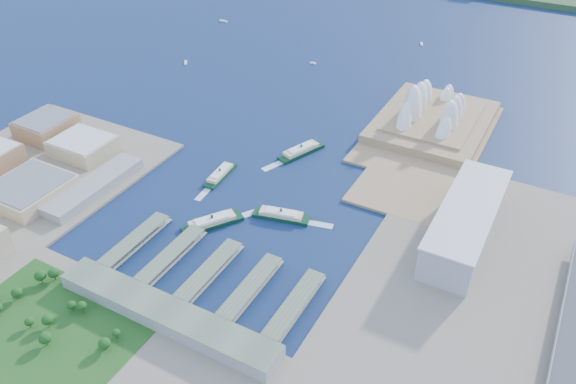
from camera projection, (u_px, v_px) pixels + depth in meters
The scene contains 18 objects.
ground at pixel (243, 224), 549.97m from camera, with size 3000.00×3000.00×0.00m, color #0D1B3F.
south_land at pixel (84, 384), 399.24m from camera, with size 720.00×180.00×3.00m, color gray.
east_land at pixel (477, 355), 419.61m from camera, with size 240.00×500.00×3.00m, color gray.
peninsula at pixel (429, 133), 692.62m from camera, with size 135.00×220.00×3.00m, color #997B54.
opera_house at pixel (436, 104), 690.14m from camera, with size 134.00×180.00×58.00m, color white, non-canonical shape.
toaster_building at pixel (466, 222), 518.93m from camera, with size 45.00×155.00×35.00m, color #99999F.
west_buildings at pixel (5, 176), 588.13m from camera, with size 200.00×280.00×27.00m, color #9C714E, non-canonical shape.
ferry_wharves at pixel (210, 272), 488.27m from camera, with size 184.00×90.00×9.30m, color #58674E, non-canonical shape.
terminal_building at pixel (166, 314), 442.53m from camera, with size 200.00×28.00×12.00m, color gray.
park at pixel (43, 325), 431.44m from camera, with size 150.00×110.00×16.00m, color #194714, non-canonical shape.
ferry_a at pixel (220, 173), 614.65m from camera, with size 13.45×52.85×9.99m, color #0C321C, non-canonical shape.
ferry_b at pixel (301, 149), 653.75m from camera, with size 15.56×61.13×11.56m, color #0C321C, non-canonical shape.
ferry_c at pixel (212, 220), 545.19m from camera, with size 15.56×61.12×11.56m, color #0C321C, non-canonical shape.
ferry_d at pixel (281, 213), 554.65m from camera, with size 14.50×56.95×10.77m, color #0C321C, non-canonical shape.
boat_a at pixel (186, 62), 874.59m from camera, with size 3.76×15.04×2.90m, color white, non-canonical shape.
boat_b at pixel (313, 63), 872.76m from camera, with size 3.39×9.70×2.62m, color white, non-canonical shape.
boat_d at pixel (223, 21), 1032.98m from camera, with size 3.79×17.31×2.92m, color white, non-canonical shape.
boat_e at pixel (422, 44), 939.15m from camera, with size 3.89×12.22×3.00m, color white, non-canonical shape.
Camera 1 is at (245.32, -355.23, 345.03)m, focal length 35.00 mm.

